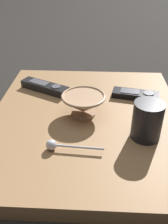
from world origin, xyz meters
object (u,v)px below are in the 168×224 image
at_px(coffee_mug, 148,120).
at_px(tv_remote_near, 45,87).
at_px(tv_remote_far, 136,95).
at_px(teaspoon, 56,145).
at_px(cereal_bowl, 84,104).

bearing_deg(coffee_mug, tv_remote_near, 52.19).
bearing_deg(tv_remote_far, teaspoon, 140.55).
relative_size(coffee_mug, tv_remote_far, 0.64).
relative_size(tv_remote_near, tv_remote_far, 1.12).
bearing_deg(cereal_bowl, coffee_mug, -119.96).
bearing_deg(tv_remote_far, coffee_mug, -179.55).
xyz_separation_m(cereal_bowl, tv_remote_near, (0.14, 0.14, -0.02)).
relative_size(cereal_bowl, teaspoon, 0.91).
height_order(teaspoon, tv_remote_far, teaspoon).
bearing_deg(teaspoon, tv_remote_near, 15.46).
xyz_separation_m(coffee_mug, teaspoon, (-0.07, 0.23, -0.04)).
distance_m(cereal_bowl, coffee_mug, 0.20).
xyz_separation_m(coffee_mug, tv_remote_near, (0.24, 0.31, -0.04)).
relative_size(teaspoon, tv_remote_near, 0.80).
height_order(cereal_bowl, tv_remote_near, cereal_bowl).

